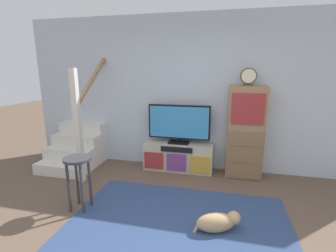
# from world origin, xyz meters

# --- Properties ---
(back_wall) EXTENTS (6.40, 0.12, 2.70)m
(back_wall) POSITION_xyz_m (0.00, 2.46, 1.35)
(back_wall) COLOR silver
(back_wall) RESTS_ON ground_plane
(area_rug) EXTENTS (2.60, 1.80, 0.01)m
(area_rug) POSITION_xyz_m (0.00, 0.60, 0.01)
(area_rug) COLOR navy
(area_rug) RESTS_ON ground_plane
(media_console) EXTENTS (1.22, 0.38, 0.50)m
(media_console) POSITION_xyz_m (-0.30, 2.19, 0.25)
(media_console) COLOR #BCB29E
(media_console) RESTS_ON ground_plane
(television) EXTENTS (1.08, 0.22, 0.68)m
(television) POSITION_xyz_m (-0.30, 2.22, 0.86)
(television) COLOR black
(television) RESTS_ON media_console
(side_cabinet) EXTENTS (0.58, 0.38, 1.53)m
(side_cabinet) POSITION_xyz_m (0.81, 2.20, 0.76)
(side_cabinet) COLOR #93704C
(side_cabinet) RESTS_ON ground_plane
(desk_clock) EXTENTS (0.25, 0.08, 0.28)m
(desk_clock) POSITION_xyz_m (0.80, 2.19, 1.67)
(desk_clock) COLOR #4C3823
(desk_clock) RESTS_ON side_cabinet
(staircase) EXTENTS (1.00, 1.36, 2.20)m
(staircase) POSITION_xyz_m (-2.24, 2.20, 0.37)
(staircase) COLOR silver
(staircase) RESTS_ON ground_plane
(bar_stool_near) EXTENTS (0.34, 0.34, 0.71)m
(bar_stool_near) POSITION_xyz_m (-1.30, 0.66, 0.53)
(bar_stool_near) COLOR #333338
(bar_stool_near) RESTS_ON ground_plane
(dog) EXTENTS (0.52, 0.34, 0.23)m
(dog) POSITION_xyz_m (0.46, 0.60, 0.12)
(dog) COLOR tan
(dog) RESTS_ON ground_plane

